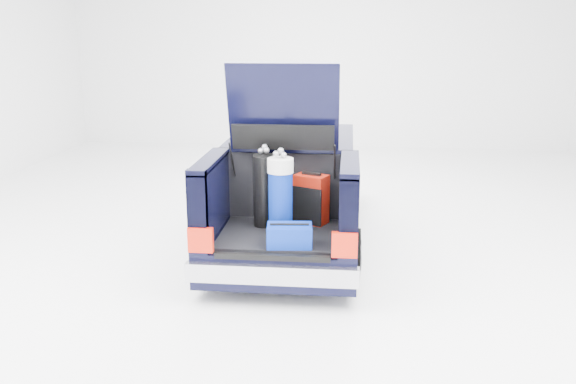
# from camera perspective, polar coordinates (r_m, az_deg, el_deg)

# --- Properties ---
(ground) EXTENTS (14.00, 14.00, 0.00)m
(ground) POSITION_cam_1_polar(r_m,az_deg,el_deg) (8.48, 0.34, -4.43)
(ground) COLOR white
(ground) RESTS_ON ground
(car) EXTENTS (1.87, 4.65, 2.47)m
(car) POSITION_cam_1_polar(r_m,az_deg,el_deg) (8.38, 0.42, 0.15)
(car) COLOR black
(car) RESTS_ON ground
(red_suitcase) EXTENTS (0.43, 0.38, 0.61)m
(red_suitcase) POSITION_cam_1_polar(r_m,az_deg,el_deg) (7.15, 2.18, -0.68)
(red_suitcase) COLOR maroon
(red_suitcase) RESTS_ON car
(black_golf_bag) EXTENTS (0.30, 0.34, 0.95)m
(black_golf_bag) POSITION_cam_1_polar(r_m,az_deg,el_deg) (7.01, -2.21, 0.17)
(black_golf_bag) COLOR black
(black_golf_bag) RESTS_ON car
(blue_golf_bag) EXTENTS (0.30, 0.30, 0.97)m
(blue_golf_bag) POSITION_cam_1_polar(r_m,az_deg,el_deg) (6.74, -0.70, -0.33)
(blue_golf_bag) COLOR black
(blue_golf_bag) RESTS_ON car
(blue_duffel) EXTENTS (0.50, 0.35, 0.25)m
(blue_duffel) POSITION_cam_1_polar(r_m,az_deg,el_deg) (6.45, 0.14, -4.08)
(blue_duffel) COLOR navy
(blue_duffel) RESTS_ON car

